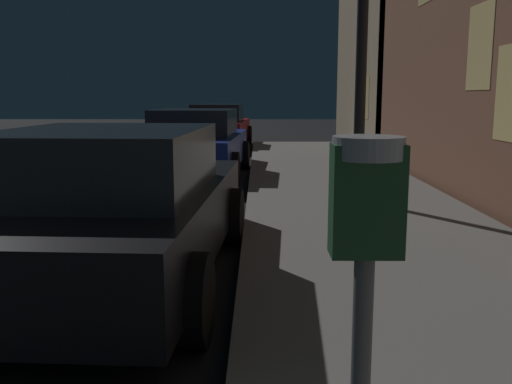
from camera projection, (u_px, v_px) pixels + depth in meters
parking_meter at (364, 269)px, 1.53m from camera, size 0.19×0.19×1.46m
car_black at (112, 207)px, 5.13m from camera, size 2.32×4.44×1.43m
car_blue at (196, 144)px, 11.97m from camera, size 2.23×4.33×1.43m
car_red at (218, 127)px, 18.60m from camera, size 2.17×4.21×1.43m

